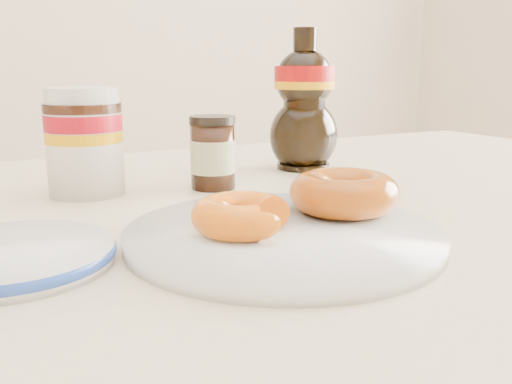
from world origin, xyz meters
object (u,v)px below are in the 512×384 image
blue_rim_saucer (11,256)px  donut_whole (344,192)px  donut_bitten (242,215)px  dining_table (289,274)px  plate (283,235)px  nutella_jar (84,138)px  syrup_bottle (304,100)px  dark_jar (213,153)px

blue_rim_saucer → donut_whole: bearing=-4.5°
donut_bitten → donut_whole: 0.12m
dining_table → plate: (-0.08, -0.12, 0.09)m
donut_whole → nutella_jar: (-0.19, 0.25, 0.04)m
donut_bitten → syrup_bottle: syrup_bottle is taller
donut_bitten → nutella_jar: (-0.07, 0.27, 0.04)m
dark_jar → donut_whole: bearing=-78.7°
donut_bitten → syrup_bottle: 0.39m
donut_bitten → dark_jar: bearing=82.5°
donut_whole → syrup_bottle: (0.13, 0.28, 0.07)m
syrup_bottle → donut_whole: bearing=-115.3°
donut_bitten → syrup_bottle: (0.25, 0.29, 0.07)m
dark_jar → blue_rim_saucer: dark_jar is taller
nutella_jar → syrup_bottle: (0.32, 0.03, 0.03)m
donut_bitten → dark_jar: size_ratio=0.94×
donut_bitten → dark_jar: (0.07, 0.23, 0.02)m
plate → donut_whole: (0.08, 0.02, 0.02)m
donut_bitten → nutella_jar: 0.28m
nutella_jar → dark_jar: size_ratio=1.39×
plate → nutella_jar: size_ratio=2.18×
nutella_jar → blue_rim_saucer: size_ratio=0.80×
nutella_jar → dining_table: bearing=-38.9°
donut_bitten → blue_rim_saucer: donut_bitten is taller
syrup_bottle → blue_rim_saucer: bearing=-149.0°
donut_bitten → blue_rim_saucer: (-0.17, 0.04, -0.02)m
dark_jar → blue_rim_saucer: bearing=-142.9°
syrup_bottle → dark_jar: bearing=-159.4°
plate → blue_rim_saucer: size_ratio=1.74×
dark_jar → syrup_bottle: bearing=20.6°
dining_table → plate: bearing=-123.4°
dining_table → donut_whole: donut_whole is taller
syrup_bottle → dark_jar: size_ratio=2.25×
nutella_jar → blue_rim_saucer: bearing=-114.6°
plate → donut_whole: donut_whole is taller
nutella_jar → donut_bitten: bearing=-75.2°
syrup_bottle → dark_jar: (-0.17, -0.07, -0.06)m
donut_bitten → nutella_jar: size_ratio=0.67×
donut_bitten → donut_whole: bearing=19.0°
donut_bitten → donut_whole: size_ratio=0.81×
dining_table → syrup_bottle: bearing=53.7°
donut_whole → dark_jar: 0.22m
dining_table → blue_rim_saucer: blue_rim_saucer is taller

